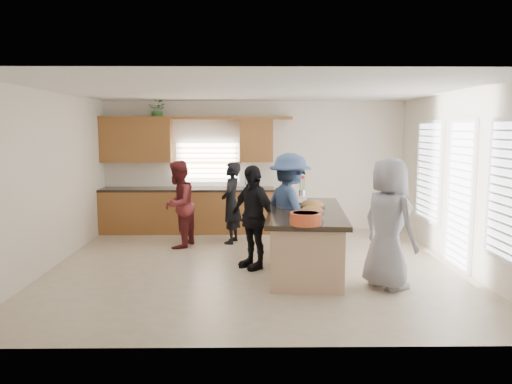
{
  "coord_description": "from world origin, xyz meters",
  "views": [
    {
      "loc": [
        -0.09,
        -7.84,
        2.22
      ],
      "look_at": [
        0.01,
        0.48,
        1.15
      ],
      "focal_mm": 35.0,
      "sensor_mm": 36.0,
      "label": 1
    }
  ],
  "objects_px": {
    "island": "(305,241)",
    "woman_left_back": "(231,203)",
    "woman_left_mid": "(178,204)",
    "woman_right_front": "(388,224)",
    "woman_left_front": "(252,217)",
    "woman_right_back": "(290,209)",
    "salad_bowl": "(306,218)"
  },
  "relations": [
    {
      "from": "woman_left_mid",
      "to": "woman_left_back",
      "type": "bearing_deg",
      "value": 124.45
    },
    {
      "from": "woman_right_back",
      "to": "woman_left_front",
      "type": "bearing_deg",
      "value": 81.29
    },
    {
      "from": "woman_left_back",
      "to": "woman_right_back",
      "type": "distance_m",
      "value": 1.84
    },
    {
      "from": "salad_bowl",
      "to": "woman_left_mid",
      "type": "bearing_deg",
      "value": 127.59
    },
    {
      "from": "island",
      "to": "woman_right_front",
      "type": "height_order",
      "value": "woman_right_front"
    },
    {
      "from": "woman_left_front",
      "to": "woman_right_front",
      "type": "distance_m",
      "value": 2.13
    },
    {
      "from": "woman_left_back",
      "to": "salad_bowl",
      "type": "bearing_deg",
      "value": 31.86
    },
    {
      "from": "island",
      "to": "woman_right_front",
      "type": "relative_size",
      "value": 1.53
    },
    {
      "from": "island",
      "to": "woman_left_front",
      "type": "height_order",
      "value": "woman_left_front"
    },
    {
      "from": "island",
      "to": "woman_right_front",
      "type": "xyz_separation_m",
      "value": [
        1.04,
        -0.95,
        0.46
      ]
    },
    {
      "from": "woman_left_front",
      "to": "woman_right_back",
      "type": "xyz_separation_m",
      "value": [
        0.61,
        0.2,
        0.09
      ]
    },
    {
      "from": "woman_left_mid",
      "to": "woman_right_back",
      "type": "distance_m",
      "value": 2.32
    },
    {
      "from": "woman_left_back",
      "to": "woman_right_back",
      "type": "height_order",
      "value": "woman_right_back"
    },
    {
      "from": "woman_left_back",
      "to": "woman_left_mid",
      "type": "distance_m",
      "value": 1.03
    },
    {
      "from": "woman_left_mid",
      "to": "woman_left_front",
      "type": "xyz_separation_m",
      "value": [
        1.37,
        -1.4,
        0.01
      ]
    },
    {
      "from": "woman_left_back",
      "to": "island",
      "type": "bearing_deg",
      "value": 46.13
    },
    {
      "from": "woman_left_mid",
      "to": "woman_right_front",
      "type": "height_order",
      "value": "woman_right_front"
    },
    {
      "from": "woman_right_front",
      "to": "woman_left_front",
      "type": "bearing_deg",
      "value": 31.28
    },
    {
      "from": "island",
      "to": "woman_left_back",
      "type": "distance_m",
      "value": 2.22
    },
    {
      "from": "salad_bowl",
      "to": "woman_right_back",
      "type": "height_order",
      "value": "woman_right_back"
    },
    {
      "from": "salad_bowl",
      "to": "woman_left_front",
      "type": "xyz_separation_m",
      "value": [
        -0.7,
        1.29,
        -0.22
      ]
    },
    {
      "from": "woman_left_mid",
      "to": "woman_right_front",
      "type": "bearing_deg",
      "value": 68.4
    },
    {
      "from": "island",
      "to": "woman_left_back",
      "type": "relative_size",
      "value": 1.77
    },
    {
      "from": "woman_left_front",
      "to": "woman_right_back",
      "type": "height_order",
      "value": "woman_right_back"
    },
    {
      "from": "island",
      "to": "woman_left_back",
      "type": "bearing_deg",
      "value": 129.21
    },
    {
      "from": "island",
      "to": "woman_left_mid",
      "type": "distance_m",
      "value": 2.68
    },
    {
      "from": "woman_left_mid",
      "to": "woman_right_back",
      "type": "height_order",
      "value": "woman_right_back"
    },
    {
      "from": "woman_left_front",
      "to": "woman_right_front",
      "type": "relative_size",
      "value": 0.91
    },
    {
      "from": "woman_left_mid",
      "to": "woman_left_front",
      "type": "bearing_deg",
      "value": 59.59
    },
    {
      "from": "woman_left_back",
      "to": "woman_left_mid",
      "type": "bearing_deg",
      "value": -58.75
    },
    {
      "from": "woman_left_back",
      "to": "woman_left_front",
      "type": "distance_m",
      "value": 1.79
    },
    {
      "from": "island",
      "to": "woman_right_front",
      "type": "bearing_deg",
      "value": -37.38
    }
  ]
}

